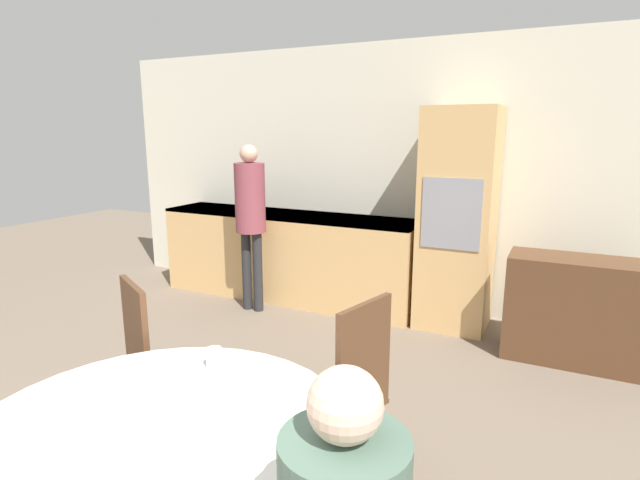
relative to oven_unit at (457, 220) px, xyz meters
name	(u,v)px	position (x,y,z in m)	size (l,w,h in m)	color
wall_back	(411,179)	(-0.53, 0.34, 0.32)	(6.91, 0.05, 2.60)	beige
kitchen_counter	(288,255)	(-1.74, -0.01, -0.51)	(2.79, 0.60, 0.92)	tan
oven_unit	(457,220)	(0.00, 0.00, 0.00)	(0.62, 0.59, 1.97)	tan
sideboard	(581,311)	(1.03, -0.34, -0.57)	(1.09, 0.45, 0.82)	#51331E
chair_far_left	(121,371)	(-1.11, -2.81, -0.42)	(0.54, 0.54, 1.01)	#51331E
chair_far_right	(349,390)	(0.01, -2.47, -0.42)	(0.49, 0.49, 1.01)	#51331E
person_standing	(250,209)	(-1.87, -0.49, 0.04)	(0.29, 0.29, 1.64)	#262628
cup	(214,358)	(-0.44, -2.89, -0.18)	(0.07, 0.07, 0.09)	silver
bowl_centre	(125,459)	(-0.28, -3.53, -0.20)	(0.17, 0.17, 0.05)	silver
bowl_far	(167,402)	(-0.40, -3.22, -0.20)	(0.18, 0.18, 0.05)	silver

